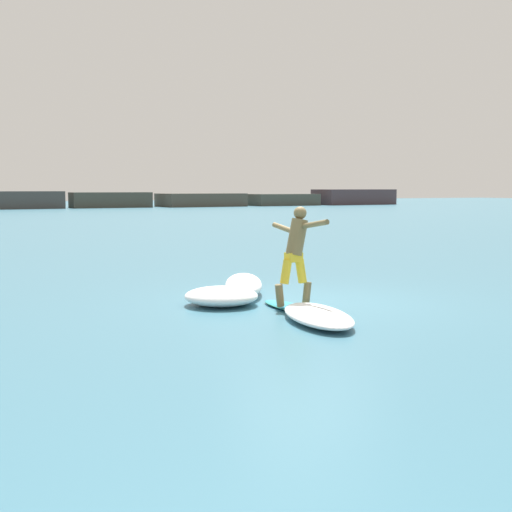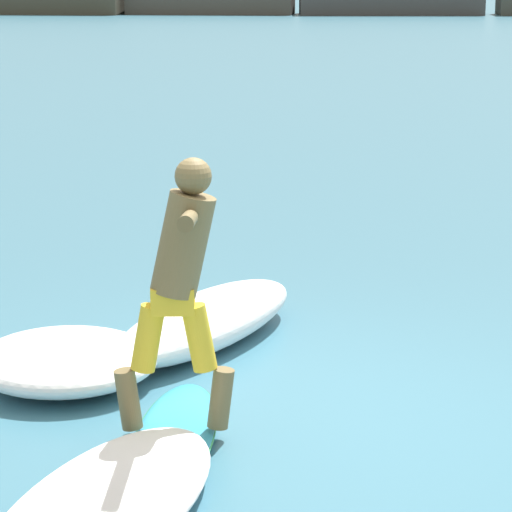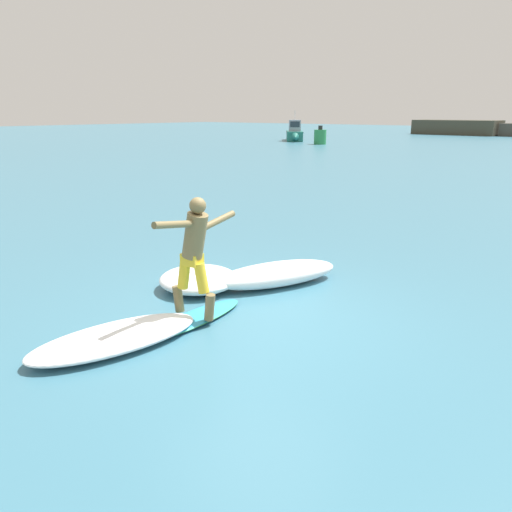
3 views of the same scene
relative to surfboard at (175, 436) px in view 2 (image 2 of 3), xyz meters
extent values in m
plane|color=teal|center=(0.63, 0.64, -0.04)|extent=(200.00, 200.00, 0.00)
cube|color=#454139|center=(-6.68, 62.64, 0.70)|extent=(9.39, 3.57, 1.48)
ellipsoid|color=#319CC5|center=(0.00, 0.03, 0.00)|extent=(0.53, 1.83, 0.09)
ellipsoid|color=#319CC5|center=(0.02, -0.89, 0.00)|extent=(0.27, 0.26, 0.08)
ellipsoid|color=#339E56|center=(0.00, 0.03, 0.00)|extent=(0.54, 1.83, 0.04)
cone|color=black|center=(-0.02, 0.78, -0.11)|extent=(0.05, 0.05, 0.14)
cone|color=black|center=(-0.15, 0.65, -0.11)|extent=(0.05, 0.05, 0.14)
cone|color=black|center=(0.12, 0.65, -0.11)|extent=(0.05, 0.05, 0.14)
cylinder|color=brown|center=(0.28, 0.06, 0.23)|extent=(0.19, 0.15, 0.39)
cylinder|color=gold|center=(0.15, 0.05, 0.62)|extent=(0.23, 0.17, 0.43)
cylinder|color=brown|center=(-0.28, 0.01, 0.23)|extent=(0.19, 0.15, 0.39)
cylinder|color=gold|center=(-0.16, 0.02, 0.62)|extent=(0.23, 0.17, 0.43)
cube|color=gold|center=(0.00, 0.03, 0.87)|extent=(0.28, 0.22, 0.16)
cylinder|color=brown|center=(0.06, 0.04, 1.20)|extent=(0.43, 0.32, 0.66)
sphere|color=brown|center=(0.13, 0.05, 1.61)|extent=(0.22, 0.22, 0.22)
cylinder|color=brown|center=(0.06, 0.50, 1.33)|extent=(0.15, 0.66, 0.20)
cylinder|color=brown|center=(0.16, -0.42, 1.44)|extent=(0.15, 0.66, 0.19)
ellipsoid|color=white|center=(-0.21, -1.12, 0.07)|extent=(1.37, 2.33, 0.22)
ellipsoid|color=white|center=(-0.91, 1.02, 0.12)|extent=(1.83, 1.83, 0.33)
ellipsoid|color=white|center=(-0.02, 1.97, 0.15)|extent=(1.60, 2.35, 0.39)
camera|label=1|loc=(-5.90, -10.44, 2.04)|focal=50.00mm
camera|label=2|loc=(1.01, -6.89, 2.83)|focal=85.00mm
camera|label=3|loc=(4.74, -4.43, 2.78)|focal=35.00mm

